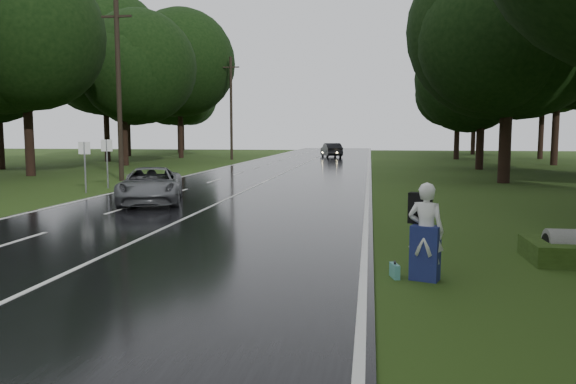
% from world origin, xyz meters
% --- Properties ---
extents(ground, '(160.00, 160.00, 0.00)m').
position_xyz_m(ground, '(0.00, 0.00, 0.00)').
color(ground, '#263E12').
rests_on(ground, ground).
extents(road, '(12.00, 140.00, 0.04)m').
position_xyz_m(road, '(0.00, 20.00, 0.02)').
color(road, black).
rests_on(road, ground).
extents(lane_center, '(0.12, 140.00, 0.01)m').
position_xyz_m(lane_center, '(0.00, 20.00, 0.04)').
color(lane_center, silver).
rests_on(lane_center, road).
extents(grey_car, '(3.74, 5.49, 1.40)m').
position_xyz_m(grey_car, '(-2.66, 9.93, 0.74)').
color(grey_car, '#525558').
rests_on(grey_car, road).
extents(far_car, '(2.94, 5.14, 1.60)m').
position_xyz_m(far_car, '(1.50, 52.31, 0.84)').
color(far_car, black).
rests_on(far_car, road).
extents(hitchhiker, '(0.79, 0.76, 1.87)m').
position_xyz_m(hitchhiker, '(6.95, -0.10, 0.87)').
color(hitchhiker, silver).
rests_on(hitchhiker, ground).
extents(suitcase, '(0.20, 0.40, 0.27)m').
position_xyz_m(suitcase, '(6.40, -0.04, 0.14)').
color(suitcase, teal).
rests_on(suitcase, ground).
extents(utility_pole_mid, '(1.80, 0.28, 10.42)m').
position_xyz_m(utility_pole_mid, '(-8.50, 19.69, 0.00)').
color(utility_pole_mid, black).
rests_on(utility_pole_mid, ground).
extents(utility_pole_far, '(1.80, 0.28, 10.61)m').
position_xyz_m(utility_pole_far, '(-8.50, 45.71, 0.00)').
color(utility_pole_far, black).
rests_on(utility_pole_far, ground).
extents(road_sign_a, '(0.57, 0.10, 2.38)m').
position_xyz_m(road_sign_a, '(-7.20, 13.19, 0.00)').
color(road_sign_a, white).
rests_on(road_sign_a, ground).
extents(road_sign_b, '(0.59, 0.10, 2.46)m').
position_xyz_m(road_sign_b, '(-7.20, 15.38, 0.00)').
color(road_sign_b, white).
rests_on(road_sign_b, ground).
extents(tree_left_d, '(10.11, 10.11, 15.79)m').
position_xyz_m(tree_left_d, '(-16.01, 22.30, 0.00)').
color(tree_left_d, black).
rests_on(tree_left_d, ground).
extents(tree_left_e, '(9.12, 9.12, 14.25)m').
position_xyz_m(tree_left_e, '(-15.00, 34.25, 0.00)').
color(tree_left_e, black).
rests_on(tree_left_e, ground).
extents(tree_left_f, '(11.53, 11.53, 18.02)m').
position_xyz_m(tree_left_f, '(-15.12, 48.78, 0.00)').
color(tree_left_f, black).
rests_on(tree_left_f, ground).
extents(tree_right_d, '(9.16, 9.16, 14.32)m').
position_xyz_m(tree_right_d, '(13.32, 21.52, 0.00)').
color(tree_right_d, black).
rests_on(tree_right_d, ground).
extents(tree_right_e, '(7.42, 7.42, 11.59)m').
position_xyz_m(tree_right_e, '(14.20, 33.25, 0.00)').
color(tree_right_e, black).
rests_on(tree_right_e, ground).
extents(tree_right_f, '(8.18, 8.18, 12.78)m').
position_xyz_m(tree_right_f, '(14.98, 50.04, 0.00)').
color(tree_right_f, black).
rests_on(tree_right_f, ground).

